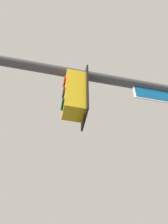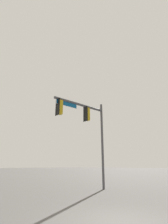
% 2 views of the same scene
% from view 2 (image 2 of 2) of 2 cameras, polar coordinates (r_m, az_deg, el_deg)
% --- Properties ---
extents(ground_plane, '(400.00, 400.00, 0.00)m').
position_cam_2_polar(ground_plane, '(6.90, 11.99, -31.97)').
color(ground_plane, '#514F4C').
extents(signal_pole_near, '(5.12, 0.73, 7.28)m').
position_cam_2_polar(signal_pole_near, '(14.50, 0.53, -3.05)').
color(signal_pole_near, '#47474C').
rests_on(signal_pole_near, ground_plane).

